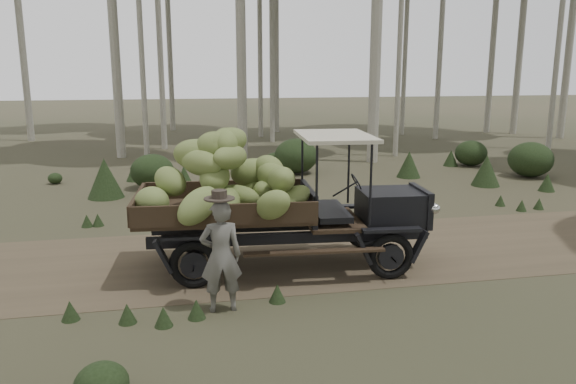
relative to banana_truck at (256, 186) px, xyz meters
The scene contains 5 objects.
ground 2.79m from the banana_truck, 15.04° to the left, with size 120.00×120.00×0.00m, color #473D2B.
dirt_track 2.79m from the banana_truck, 15.04° to the left, with size 70.00×4.00×0.01m, color brown.
banana_truck is the anchor object (origin of this frame).
farmer 1.98m from the banana_truck, 114.67° to the right, with size 0.64×0.47×1.88m.
undergrowth 5.92m from the banana_truck, 54.66° to the left, with size 24.17×23.34×1.23m.
Camera 1 is at (-3.61, -10.34, 3.62)m, focal length 35.00 mm.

